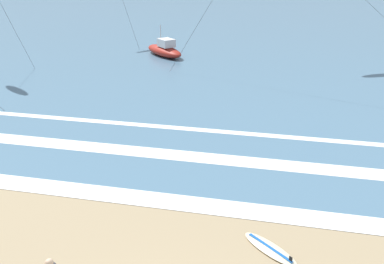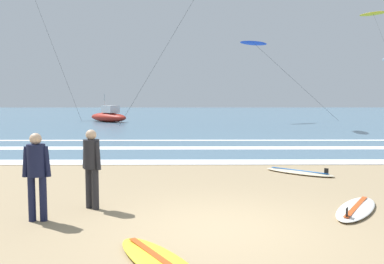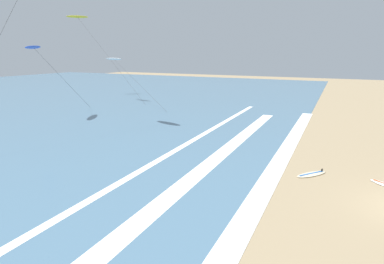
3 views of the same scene
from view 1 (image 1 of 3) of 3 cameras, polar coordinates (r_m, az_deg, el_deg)
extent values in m
cube|color=slate|center=(58.80, 10.12, 13.36)|extent=(140.00, 90.00, 0.01)
cube|color=white|center=(16.05, 3.84, -9.80)|extent=(42.95, 1.10, 0.01)
cube|color=white|center=(19.86, -0.45, -3.18)|extent=(41.24, 1.10, 0.01)
cube|color=white|center=(22.95, -0.26, 0.39)|extent=(52.42, 0.52, 0.01)
sphere|color=#DBB28E|center=(11.67, -18.11, -15.89)|extent=(0.21, 0.21, 0.21)
ellipsoid|color=beige|center=(14.20, 10.12, -14.74)|extent=(1.99, 1.81, 0.09)
cube|color=#1959B2|center=(14.17, 10.13, -14.58)|extent=(1.43, 1.23, 0.01)
cube|color=black|center=(13.71, 12.73, -15.83)|extent=(0.10, 0.09, 0.16)
ellipsoid|color=maroon|center=(40.41, -3.63, 10.49)|extent=(4.92, 4.84, 0.90)
cube|color=silver|center=(39.92, -3.37, 11.52)|extent=(1.84, 1.83, 0.70)
cylinder|color=#B2B2B2|center=(40.68, -4.11, 12.49)|extent=(0.08, 0.08, 1.80)
camera|label=2|loc=(7.10, -48.60, -51.49)|focal=37.02mm
camera|label=3|loc=(20.94, -47.75, 10.69)|focal=28.33mm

